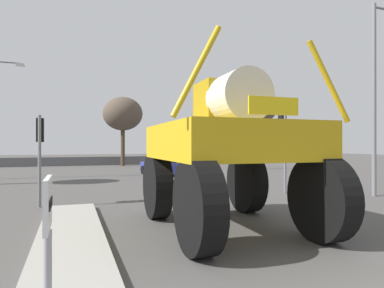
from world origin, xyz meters
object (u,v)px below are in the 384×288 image
at_px(streetlight_near_right, 377,89).
at_px(bare_tree_far_center, 123,114).
at_px(bare_tree_right, 260,109).
at_px(lane_arrow_sign, 48,242).
at_px(oversize_sprayer, 228,151).
at_px(traffic_signal_near_left, 40,140).
at_px(traffic_signal_near_right, 283,134).
at_px(sedan_ahead, 161,165).

xyz_separation_m(streetlight_near_right, bare_tree_far_center, (-7.21, 24.27, 0.78)).
xyz_separation_m(bare_tree_right, bare_tree_far_center, (-10.95, 8.63, -0.06)).
relative_size(lane_arrow_sign, streetlight_near_right, 0.21).
xyz_separation_m(oversize_sprayer, streetlight_near_right, (8.36, 2.94, 2.51)).
height_order(traffic_signal_near_left, bare_tree_right, bare_tree_right).
distance_m(traffic_signal_near_left, bare_tree_right, 21.91).
relative_size(traffic_signal_near_left, bare_tree_far_center, 0.45).
xyz_separation_m(oversize_sprayer, traffic_signal_near_right, (5.16, 5.06, 0.61)).
relative_size(sedan_ahead, bare_tree_right, 0.64).
height_order(oversize_sprayer, bare_tree_right, bare_tree_right).
distance_m(lane_arrow_sign, bare_tree_right, 28.73).
height_order(sedan_ahead, traffic_signal_near_left, traffic_signal_near_left).
distance_m(sedan_ahead, bare_tree_far_center, 12.37).
bearing_deg(streetlight_near_right, sedan_ahead, 115.50).
height_order(oversize_sprayer, bare_tree_far_center, bare_tree_far_center).
bearing_deg(bare_tree_right, traffic_signal_near_left, -141.47).
bearing_deg(traffic_signal_near_right, traffic_signal_near_left, 179.96).
distance_m(traffic_signal_near_left, streetlight_near_right, 13.58).
height_order(lane_arrow_sign, oversize_sprayer, oversize_sprayer).
height_order(bare_tree_right, bare_tree_far_center, bare_tree_far_center).
distance_m(streetlight_near_right, bare_tree_far_center, 25.33).
bearing_deg(traffic_signal_near_right, sedan_ahead, 105.25).
height_order(oversize_sprayer, sedan_ahead, oversize_sprayer).
bearing_deg(lane_arrow_sign, oversize_sprayer, 50.30).
relative_size(lane_arrow_sign, bare_tree_right, 0.26).
bearing_deg(bare_tree_far_center, traffic_signal_near_left, -105.22).
xyz_separation_m(lane_arrow_sign, oversize_sprayer, (4.02, 4.85, 0.67)).
relative_size(streetlight_near_right, bare_tree_right, 1.21).
height_order(traffic_signal_near_right, streetlight_near_right, streetlight_near_right).
relative_size(streetlight_near_right, bare_tree_far_center, 1.15).
bearing_deg(traffic_signal_near_right, streetlight_near_right, -33.50).
bearing_deg(sedan_ahead, streetlight_near_right, -162.17).
bearing_deg(lane_arrow_sign, streetlight_near_right, 32.18).
relative_size(traffic_signal_near_left, traffic_signal_near_right, 0.89).
bearing_deg(bare_tree_far_center, sedan_ahead, -84.59).
height_order(oversize_sprayer, traffic_signal_near_left, oversize_sprayer).
height_order(traffic_signal_near_left, traffic_signal_near_right, traffic_signal_near_right).
relative_size(traffic_signal_near_right, bare_tree_right, 0.54).
height_order(traffic_signal_near_right, bare_tree_far_center, bare_tree_far_center).
relative_size(oversize_sprayer, traffic_signal_near_right, 1.55).
xyz_separation_m(traffic_signal_near_right, bare_tree_far_center, (-4.00, 22.15, 2.68)).
bearing_deg(traffic_signal_near_left, bare_tree_far_center, 74.78).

